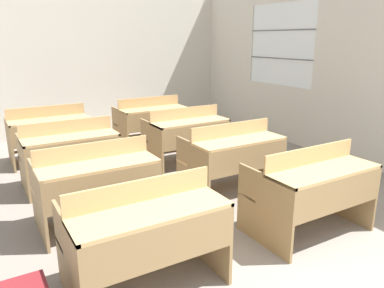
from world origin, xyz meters
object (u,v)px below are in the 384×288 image
at_px(bench_third_left, 70,151).
at_px(bench_second_left, 96,182).
at_px(bench_back_right, 151,120).
at_px(bench_second_right, 233,155).
at_px(bench_front_left, 145,232).
at_px(bench_third_right, 186,134).
at_px(bench_back_left, 49,132).
at_px(bench_front_right, 311,188).

bearing_deg(bench_third_left, bench_second_left, -90.93).
bearing_deg(bench_third_left, bench_back_right, 36.05).
height_order(bench_second_right, bench_back_right, same).
distance_m(bench_front_left, bench_second_right, 2.10).
bearing_deg(bench_front_left, bench_third_left, 89.80).
bearing_deg(bench_second_left, bench_third_right, 35.00).
height_order(bench_front_left, bench_second_right, same).
xyz_separation_m(bench_third_left, bench_third_right, (1.74, 0.01, 0.00)).
height_order(bench_second_left, bench_third_left, same).
relative_size(bench_front_left, bench_second_right, 1.00).
bearing_deg(bench_back_right, bench_third_right, -88.60).
xyz_separation_m(bench_third_right, bench_back_right, (-0.03, 1.23, 0.00)).
xyz_separation_m(bench_second_left, bench_back_left, (-0.01, 2.44, 0.00)).
xyz_separation_m(bench_second_right, bench_back_left, (-1.74, 2.42, 0.00)).
bearing_deg(bench_third_right, bench_front_right, -90.12).
distance_m(bench_third_right, bench_back_right, 1.23).
bearing_deg(bench_second_right, bench_third_right, 88.59).
xyz_separation_m(bench_front_right, bench_second_left, (-1.75, 1.22, 0.00)).
relative_size(bench_second_right, bench_third_left, 1.00).
relative_size(bench_third_right, bench_back_left, 1.00).
relative_size(bench_front_left, bench_third_left, 1.00).
relative_size(bench_front_right, bench_second_right, 1.00).
distance_m(bench_front_right, bench_third_right, 2.45).
distance_m(bench_front_right, bench_back_right, 3.68).
bearing_deg(bench_front_right, bench_third_left, 125.36).
bearing_deg(bench_back_right, bench_second_right, -89.99).
xyz_separation_m(bench_front_left, bench_back_left, (-0.02, 3.63, 0.00)).
distance_m(bench_second_right, bench_back_left, 2.98).
xyz_separation_m(bench_front_left, bench_second_left, (-0.01, 1.19, 0.00)).
xyz_separation_m(bench_second_left, bench_third_left, (0.02, 1.22, 0.00)).
bearing_deg(bench_front_left, bench_back_left, 90.36).
distance_m(bench_third_right, bench_back_left, 2.14).
relative_size(bench_front_right, bench_third_right, 1.00).
bearing_deg(bench_front_right, bench_second_left, 145.11).
bearing_deg(bench_second_left, bench_front_right, -34.89).
height_order(bench_third_left, bench_back_left, same).
xyz_separation_m(bench_front_right, bench_third_right, (0.01, 2.45, 0.00)).
relative_size(bench_front_left, bench_third_right, 1.00).
height_order(bench_front_left, bench_third_right, same).
height_order(bench_second_right, bench_back_left, same).
distance_m(bench_second_right, bench_third_left, 2.09).
xyz_separation_m(bench_front_left, bench_front_right, (1.74, -0.03, 0.00)).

